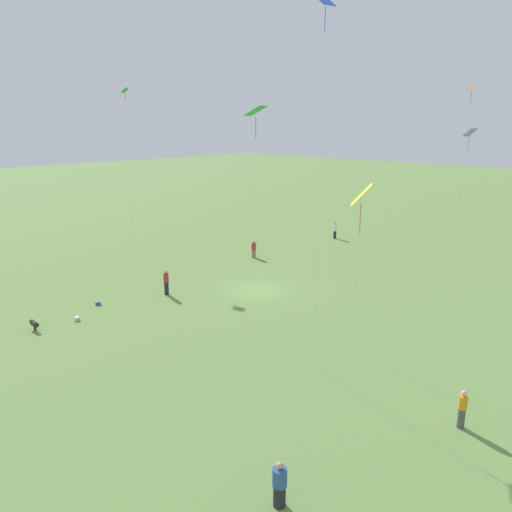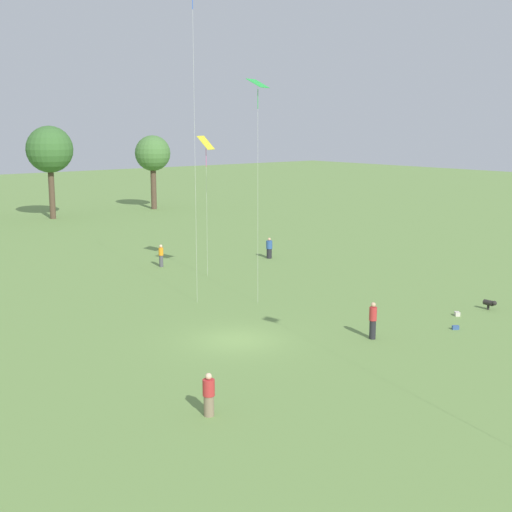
# 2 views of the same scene
# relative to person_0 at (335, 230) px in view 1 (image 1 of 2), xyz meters

# --- Properties ---
(ground_plane) EXTENTS (240.00, 240.00, 0.00)m
(ground_plane) POSITION_rel_person_0_xyz_m (17.81, 5.72, -0.90)
(ground_plane) COLOR #6B8E47
(person_0) EXTENTS (0.47, 0.47, 1.79)m
(person_0) POSITION_rel_person_0_xyz_m (0.00, 0.00, 0.00)
(person_0) COLOR #232328
(person_0) RESTS_ON ground_plane
(person_1) EXTENTS (0.41, 0.41, 1.64)m
(person_1) POSITION_rel_person_0_xyz_m (24.51, 23.39, -0.08)
(person_1) COLOR #4C4C51
(person_1) RESTS_ON ground_plane
(person_2) EXTENTS (0.40, 0.40, 1.83)m
(person_2) POSITION_rel_person_0_xyz_m (23.06, 1.71, 0.02)
(person_2) COLOR #232328
(person_2) RESTS_ON ground_plane
(person_3) EXTENTS (0.51, 0.51, 1.60)m
(person_3) POSITION_rel_person_0_xyz_m (11.51, -0.80, -0.12)
(person_3) COLOR #847056
(person_3) RESTS_ON ground_plane
(person_4) EXTENTS (0.59, 0.59, 1.61)m
(person_4) POSITION_rel_person_0_xyz_m (32.77, 20.92, -0.12)
(person_4) COLOR #232328
(person_4) RESTS_ON ground_plane
(kite_0) EXTENTS (1.33, 1.27, 12.74)m
(kite_0) POSITION_rel_person_0_xyz_m (23.23, 10.71, 11.17)
(kite_0) COLOR green
(kite_0) RESTS_ON ground_plane
(kite_1) EXTENTS (0.67, 0.69, 14.59)m
(kite_1) POSITION_rel_person_0_xyz_m (1.87, 13.53, 12.29)
(kite_1) COLOR orange
(kite_1) RESTS_ON ground_plane
(kite_2) EXTENTS (1.01, 0.89, 18.09)m
(kite_2) POSITION_rel_person_0_xyz_m (20.55, 13.03, 15.85)
(kite_2) COLOR blue
(kite_2) RESTS_ON ground_plane
(kite_3) EXTENTS (0.83, 0.78, 14.91)m
(kite_3) POSITION_rel_person_0_xyz_m (17.08, -11.56, 12.59)
(kite_3) COLOR green
(kite_3) RESTS_ON ground_plane
(kite_4) EXTENTS (1.30, 1.32, 11.40)m
(kite_4) POSITION_rel_person_0_xyz_m (-2.25, 12.13, 9.80)
(kite_4) COLOR black
(kite_4) RESTS_ON ground_plane
(kite_5) EXTENTS (1.45, 1.33, 9.50)m
(kite_5) POSITION_rel_person_0_xyz_m (25.34, 18.72, 7.94)
(kite_5) COLOR yellow
(kite_5) RESTS_ON ground_plane
(dog_0) EXTENTS (0.31, 0.78, 0.58)m
(dog_0) POSITION_rel_person_0_xyz_m (32.28, 1.19, -0.50)
(dog_0) COLOR black
(dog_0) RESTS_ON ground_plane
(picnic_bag_0) EXTENTS (0.41, 0.43, 0.22)m
(picnic_bag_0) POSITION_rel_person_0_xyz_m (29.82, 1.61, -0.79)
(picnic_bag_0) COLOR beige
(picnic_bag_0) RESTS_ON ground_plane
(picnic_bag_1) EXTENTS (0.38, 0.32, 0.21)m
(picnic_bag_1) POSITION_rel_person_0_xyz_m (27.54, 0.11, -0.80)
(picnic_bag_1) COLOR #33518C
(picnic_bag_1) RESTS_ON ground_plane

